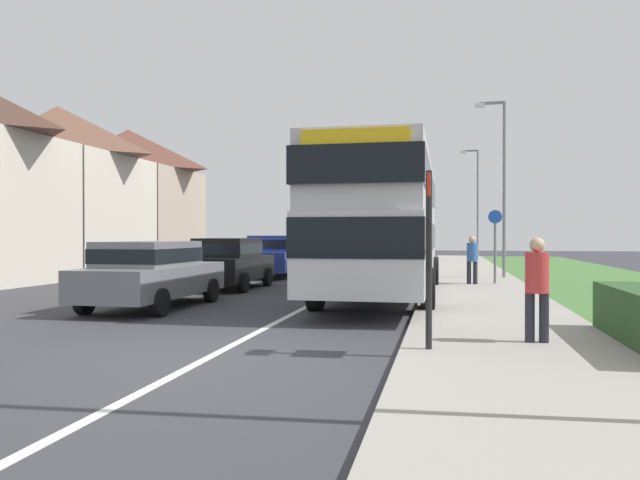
# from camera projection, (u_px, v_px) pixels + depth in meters

# --- Properties ---
(ground_plane) EXTENTS (120.00, 120.00, 0.00)m
(ground_plane) POSITION_uv_depth(u_px,v_px,m) (200.00, 362.00, 8.12)
(ground_plane) COLOR #38383D
(lane_marking_centre) EXTENTS (0.14, 60.00, 0.01)m
(lane_marking_centre) POSITION_uv_depth(u_px,v_px,m) (320.00, 299.00, 15.95)
(lane_marking_centre) COLOR silver
(lane_marking_centre) RESTS_ON ground_plane
(pavement_near_side) EXTENTS (3.20, 68.00, 0.12)m
(pavement_near_side) POSITION_uv_depth(u_px,v_px,m) (491.00, 311.00, 13.14)
(pavement_near_side) COLOR #9E998E
(pavement_near_side) RESTS_ON ground_plane
(double_decker_bus) EXTENTS (2.80, 11.20, 3.70)m
(double_decker_bus) POSITION_uv_depth(u_px,v_px,m) (385.00, 219.00, 16.39)
(double_decker_bus) COLOR #BCBCC1
(double_decker_bus) RESTS_ON ground_plane
(parked_car_grey) EXTENTS (1.95, 4.55, 1.56)m
(parked_car_grey) POSITION_uv_depth(u_px,v_px,m) (151.00, 271.00, 14.07)
(parked_car_grey) COLOR slate
(parked_car_grey) RESTS_ON ground_plane
(parked_car_black) EXTENTS (1.93, 3.97, 1.60)m
(parked_car_black) POSITION_uv_depth(u_px,v_px,m) (229.00, 261.00, 19.11)
(parked_car_black) COLOR black
(parked_car_black) RESTS_ON ground_plane
(parked_car_blue) EXTENTS (2.00, 4.51, 1.68)m
(parked_car_blue) POSITION_uv_depth(u_px,v_px,m) (277.00, 254.00, 24.48)
(parked_car_blue) COLOR navy
(parked_car_blue) RESTS_ON ground_plane
(parked_car_dark_green) EXTENTS (1.88, 4.50, 1.64)m
(parked_car_dark_green) POSITION_uv_depth(u_px,v_px,m) (301.00, 251.00, 29.58)
(parked_car_dark_green) COLOR #19472D
(parked_car_dark_green) RESTS_ON ground_plane
(pedestrian_at_stop) EXTENTS (0.34, 0.34, 1.67)m
(pedestrian_at_stop) POSITION_uv_depth(u_px,v_px,m) (537.00, 284.00, 8.94)
(pedestrian_at_stop) COLOR #23232D
(pedestrian_at_stop) RESTS_ON ground_plane
(pedestrian_walking_away) EXTENTS (0.34, 0.34, 1.67)m
(pedestrian_walking_away) POSITION_uv_depth(u_px,v_px,m) (472.00, 257.00, 19.56)
(pedestrian_walking_away) COLOR #23232D
(pedestrian_walking_away) RESTS_ON ground_plane
(bus_stop_sign) EXTENTS (0.09, 0.52, 2.60)m
(bus_stop_sign) POSITION_uv_depth(u_px,v_px,m) (429.00, 247.00, 8.42)
(bus_stop_sign) COLOR black
(bus_stop_sign) RESTS_ON ground_plane
(cycle_route_sign) EXTENTS (0.44, 0.08, 2.52)m
(cycle_route_sign) POSITION_uv_depth(u_px,v_px,m) (495.00, 243.00, 19.77)
(cycle_route_sign) COLOR slate
(cycle_route_sign) RESTS_ON ground_plane
(street_lamp_mid) EXTENTS (1.14, 0.20, 6.70)m
(street_lamp_mid) POSITION_uv_depth(u_px,v_px,m) (501.00, 177.00, 22.64)
(street_lamp_mid) COLOR slate
(street_lamp_mid) RESTS_ON ground_plane
(street_lamp_far) EXTENTS (1.14, 0.20, 7.12)m
(street_lamp_far) POSITION_uv_depth(u_px,v_px,m) (476.00, 197.00, 38.53)
(street_lamp_far) COLOR slate
(street_lamp_far) RESTS_ON ground_plane
(house_terrace_far_side) EXTENTS (6.47, 23.99, 7.36)m
(house_terrace_far_side) POSITION_uv_depth(u_px,v_px,m) (9.00, 184.00, 23.63)
(house_terrace_far_side) COLOR beige
(house_terrace_far_side) RESTS_ON ground_plane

